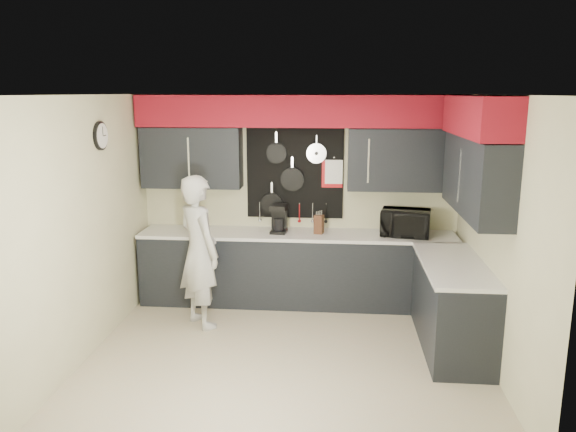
# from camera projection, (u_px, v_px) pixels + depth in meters

# --- Properties ---
(ground) EXTENTS (4.00, 4.00, 0.00)m
(ground) POSITION_uv_depth(u_px,v_px,m) (287.00, 354.00, 5.74)
(ground) COLOR #B1A68A
(ground) RESTS_ON ground
(back_wall_assembly) EXTENTS (4.00, 0.36, 2.60)m
(back_wall_assembly) POSITION_uv_depth(u_px,v_px,m) (299.00, 143.00, 6.86)
(back_wall_assembly) COLOR beige
(back_wall_assembly) RESTS_ON ground
(right_wall_assembly) EXTENTS (0.36, 3.50, 2.60)m
(right_wall_assembly) POSITION_uv_depth(u_px,v_px,m) (480.00, 164.00, 5.42)
(right_wall_assembly) COLOR beige
(right_wall_assembly) RESTS_ON ground
(left_wall_assembly) EXTENTS (0.05, 3.50, 2.60)m
(left_wall_assembly) POSITION_uv_depth(u_px,v_px,m) (89.00, 223.00, 5.64)
(left_wall_assembly) COLOR beige
(left_wall_assembly) RESTS_ON ground
(base_cabinets) EXTENTS (3.95, 2.20, 0.92)m
(base_cabinets) POSITION_uv_depth(u_px,v_px,m) (336.00, 278.00, 6.70)
(base_cabinets) COLOR black
(base_cabinets) RESTS_ON ground
(microwave) EXTENTS (0.64, 0.49, 0.32)m
(microwave) POSITION_uv_depth(u_px,v_px,m) (405.00, 223.00, 6.78)
(microwave) COLOR black
(microwave) RESTS_ON base_cabinets
(knife_block) EXTENTS (0.13, 0.13, 0.23)m
(knife_block) POSITION_uv_depth(u_px,v_px,m) (319.00, 224.00, 6.89)
(knife_block) COLOR #351F11
(knife_block) RESTS_ON base_cabinets
(utensil_crock) EXTENTS (0.11, 0.11, 0.15)m
(utensil_crock) POSITION_uv_depth(u_px,v_px,m) (279.00, 226.00, 7.00)
(utensil_crock) COLOR white
(utensil_crock) RESTS_ON base_cabinets
(coffee_maker) EXTENTS (0.21, 0.25, 0.35)m
(coffee_maker) POSITION_uv_depth(u_px,v_px,m) (279.00, 218.00, 6.94)
(coffee_maker) COLOR black
(coffee_maker) RESTS_ON base_cabinets
(person) EXTENTS (0.74, 0.75, 1.74)m
(person) POSITION_uv_depth(u_px,v_px,m) (199.00, 252.00, 6.30)
(person) COLOR beige
(person) RESTS_ON ground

